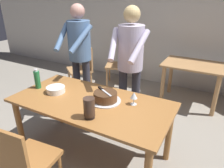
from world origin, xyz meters
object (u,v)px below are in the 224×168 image
Objects in this scene: background_table at (193,73)px; cake_knife at (102,89)px; chair_near_side at (23,160)px; water_bottle at (37,79)px; background_chair_2 at (83,66)px; hurricane_lamp at (89,108)px; person_standing_beside at (80,51)px; person_cutting_cake at (130,60)px; background_chair_0 at (120,63)px; plate_stack at (56,90)px; cake_on_platter at (105,97)px; main_dining_table at (91,109)px; wine_glass_near at (134,96)px.

cake_knife is at bearing -110.75° from background_table.
chair_near_side is 2.93m from background_table.
water_bottle is at bearing -170.83° from cake_knife.
water_bottle is at bearing -73.45° from background_chair_2.
hurricane_lamp reaches higher than background_table.
person_standing_beside is 1.91× the size of chair_near_side.
person_cutting_cake is at bearing 35.71° from water_bottle.
person_standing_beside is 1.52m from background_chair_0.
cake_knife is 1.11× the size of plate_stack.
chair_near_side is 2.93m from background_chair_0.
background_chair_2 reaches higher than cake_on_platter.
water_bottle reaches higher than chair_near_side.
water_bottle is 0.28× the size of background_chair_2.
wine_glass_near reaches higher than main_dining_table.
water_bottle is 0.15× the size of person_standing_beside.
background_table is at bearing 64.92° from person_cutting_cake.
plate_stack is 0.13× the size of person_cutting_cake.
main_dining_table is 8.46× the size of hurricane_lamp.
hurricane_lamp reaches higher than main_dining_table.
background_chair_0 is at bearing 120.61° from person_cutting_cake.
background_chair_0 reaches higher than plate_stack.
main_dining_table is 7.11× the size of water_bottle.
water_bottle reaches higher than cake_on_platter.
background_chair_2 is (-1.32, 1.42, -0.37)m from cake_knife.
person_cutting_cake is at bearing 119.14° from wine_glass_near.
background_chair_0 is at bearing 111.07° from cake_knife.
water_bottle is at bearing -173.65° from cake_on_platter.
hurricane_lamp is at bearing -84.32° from cake_on_platter.
main_dining_table is 0.80m from water_bottle.
chair_near_side is 1.00× the size of background_chair_2.
chair_near_side is (0.31, -0.80, -0.29)m from plate_stack.
cake_on_platter is at bearing 26.42° from main_dining_table.
person_standing_beside is 1.97m from background_table.
cake_on_platter reaches higher than main_dining_table.
cake_on_platter is at bearing -67.74° from background_chair_0.
wine_glass_near is 2.25m from background_chair_0.
water_bottle reaches higher than wine_glass_near.
main_dining_table is 2.11m from background_table.
water_bottle is (-1.22, -0.19, 0.01)m from wine_glass_near.
cake_on_platter is at bearing 69.46° from chair_near_side.
main_dining_table is at bearing -51.02° from background_chair_2.
wine_glass_near is at bearing 10.60° from plate_stack.
water_bottle is 0.25× the size of background_table.
cake_on_platter is 1.03m from person_standing_beside.
background_table is at bearing 12.04° from background_chair_2.
background_table is (1.42, 1.28, -0.50)m from person_standing_beside.
background_table is 2.06m from background_chair_2.
main_dining_table is 1.78× the size of background_table.
cake_on_platter is 1.62× the size of hurricane_lamp.
chair_near_side and background_chair_2 have the same top height.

